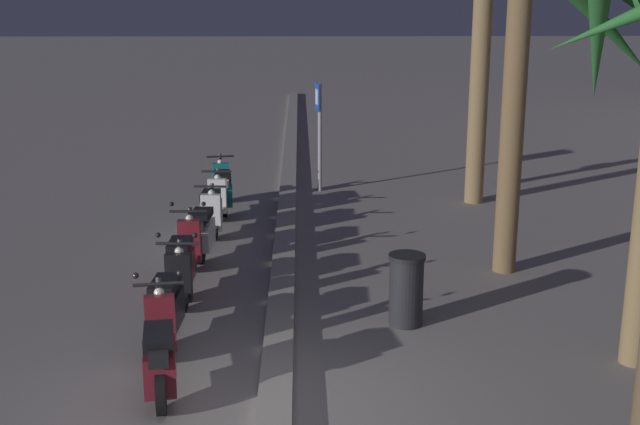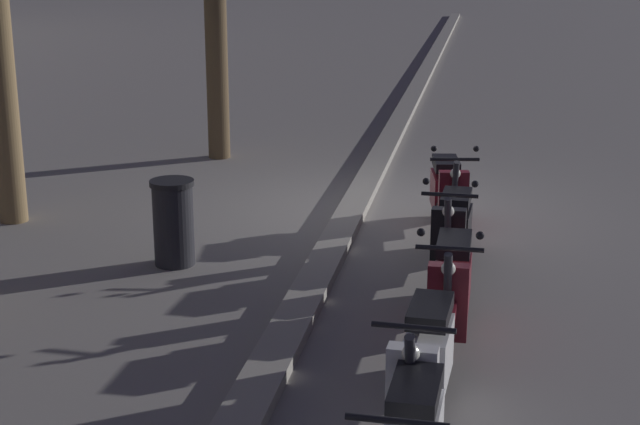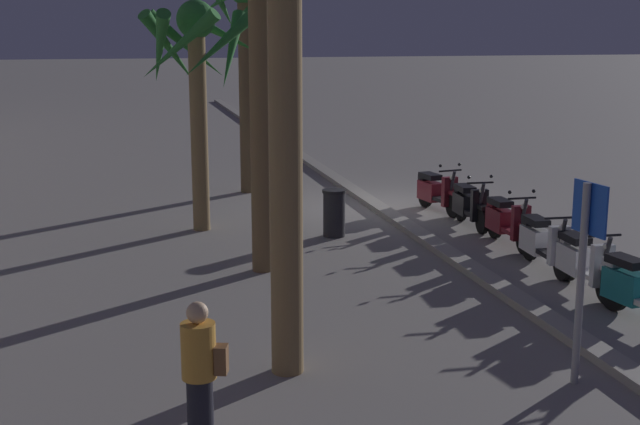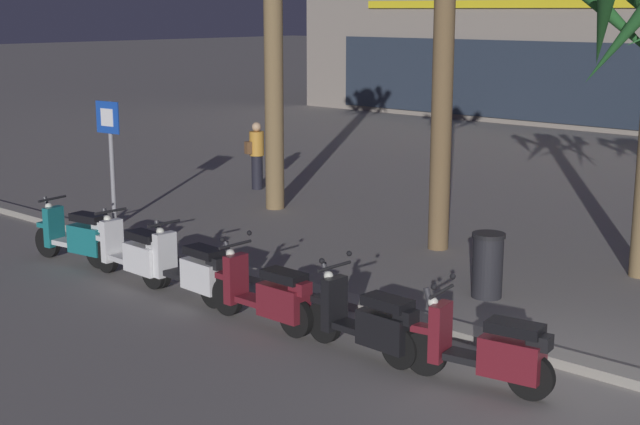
% 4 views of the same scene
% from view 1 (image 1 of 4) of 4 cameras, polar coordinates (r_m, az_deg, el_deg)
% --- Properties ---
extents(ground_plane, '(200.00, 200.00, 0.00)m').
position_cam_1_polar(ground_plane, '(8.29, -4.62, -14.59)').
color(ground_plane, gray).
extents(curb_strip, '(60.00, 0.36, 0.12)m').
position_cam_1_polar(curb_strip, '(8.25, -3.30, -14.23)').
color(curb_strip, gray).
rests_on(curb_strip, ground).
extents(scooter_teal_gap_after_mid, '(1.74, 0.61, 1.04)m').
position_cam_1_polar(scooter_teal_gap_after_mid, '(16.07, -7.00, 1.68)').
color(scooter_teal_gap_after_mid, black).
rests_on(scooter_teal_gap_after_mid, ground).
extents(scooter_white_far_back, '(1.78, 0.56, 1.04)m').
position_cam_1_polar(scooter_white_far_back, '(14.59, -7.66, 0.27)').
color(scooter_white_far_back, black).
rests_on(scooter_white_far_back, ground).
extents(scooter_white_lead_nearest, '(1.84, 0.56, 1.04)m').
position_cam_1_polar(scooter_white_lead_nearest, '(13.32, -8.22, -1.14)').
color(scooter_white_lead_nearest, black).
rests_on(scooter_white_lead_nearest, ground).
extents(scooter_maroon_second_in_line, '(1.81, 0.56, 1.17)m').
position_cam_1_polar(scooter_maroon_second_in_line, '(11.75, -9.73, -3.35)').
color(scooter_maroon_second_in_line, black).
rests_on(scooter_maroon_second_in_line, ground).
extents(scooter_black_mid_rear, '(1.75, 0.56, 1.17)m').
position_cam_1_polar(scooter_black_mid_rear, '(10.22, -10.66, -6.21)').
color(scooter_black_mid_rear, black).
rests_on(scooter_black_mid_rear, ground).
extents(scooter_maroon_tail_end, '(1.76, 0.62, 1.17)m').
position_cam_1_polar(scooter_maroon_tail_end, '(8.77, -11.37, -9.83)').
color(scooter_maroon_tail_end, black).
rests_on(scooter_maroon_tail_end, ground).
extents(crossing_sign, '(0.60, 0.15, 2.40)m').
position_cam_1_polar(crossing_sign, '(17.57, -0.07, 6.36)').
color(crossing_sign, '#939399').
rests_on(crossing_sign, ground).
extents(pedestrian_strolling_near_curb, '(0.34, 0.46, 1.55)m').
position_cam_1_polar(pedestrian_strolling_near_curb, '(18.97, 13.54, 4.48)').
color(pedestrian_strolling_near_curb, black).
rests_on(pedestrian_strolling_near_curb, ground).
extents(litter_bin, '(0.48, 0.48, 0.95)m').
position_cam_1_polar(litter_bin, '(10.38, 6.20, -5.47)').
color(litter_bin, '#232328').
rests_on(litter_bin, ground).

